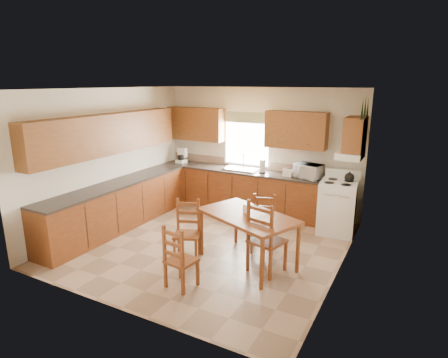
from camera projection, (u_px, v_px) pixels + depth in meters
The scene contains 35 objects.
floor at pixel (209, 244), 6.69m from camera, with size 4.50×4.50×0.00m, color tan.
ceiling at pixel (207, 89), 6.00m from camera, with size 4.50×4.50×0.00m, color brown.
wall_left at pixel (110, 158), 7.37m from camera, with size 4.50×4.50×0.00m, color white.
wall_right at pixel (344, 188), 5.32m from camera, with size 4.50×4.50×0.00m, color white.
wall_back at pixel (259, 150), 8.26m from camera, with size 4.50×4.50×0.00m, color white.
wall_front at pixel (112, 209), 4.42m from camera, with size 4.50×4.50×0.00m, color white.
lower_cab_back at pixel (238, 190), 8.41m from camera, with size 3.75×0.60×0.88m, color brown.
lower_cab_left at pixel (119, 206), 7.34m from camera, with size 0.60×3.60×0.88m, color brown.
counter_back at pixel (238, 170), 8.29m from camera, with size 3.75×0.63×0.04m, color #332A26.
counter_left at pixel (117, 184), 7.22m from camera, with size 0.63×3.60×0.04m, color #332A26.
backsplash at pixel (244, 163), 8.51m from camera, with size 3.75×0.01×0.18m, color #886D5B.
upper_cab_back_left at pixel (196, 124), 8.70m from camera, with size 1.41×0.33×0.75m, color brown.
upper_cab_back_right at pixel (296, 130), 7.60m from camera, with size 1.25×0.33×0.75m, color brown.
upper_cab_left at pixel (108, 134), 7.04m from camera, with size 0.33×3.60×0.75m, color brown.
upper_cab_stove at pixel (355, 134), 6.67m from camera, with size 0.33×0.62×0.62m, color brown.
range_hood at pixel (350, 155), 6.79m from camera, with size 0.44×0.62×0.12m, color white.
window_frame at pixel (247, 140), 8.33m from camera, with size 1.13×0.02×1.18m, color white.
window_pane at pixel (247, 140), 8.32m from camera, with size 1.05×0.01×1.10m, color white.
window_valance at pixel (247, 117), 8.17m from camera, with size 1.19×0.01×0.24m, color #435D33.
sink_basin at pixel (241, 169), 8.25m from camera, with size 0.75×0.45×0.04m, color silver.
pine_decal_a at pixel (362, 108), 6.21m from camera, with size 0.22×0.22×0.36m, color #1C4625.
pine_decal_b at pixel (365, 105), 6.47m from camera, with size 0.22×0.22×0.36m, color #1C4625.
pine_decal_c at pixel (368, 106), 6.76m from camera, with size 0.22×0.22×0.36m, color #1C4625.
stove at pixel (337, 208), 7.09m from camera, with size 0.66×0.68×0.98m, color white.
coffeemaker at pixel (181, 156), 8.95m from camera, with size 0.19×0.23×0.33m, color white.
paper_towel at pixel (262, 166), 7.96m from camera, with size 0.12×0.12×0.29m, color white.
toaster at pixel (288, 172), 7.70m from camera, with size 0.19×0.12×0.16m, color white.
microwave at pixel (309, 171), 7.50m from camera, with size 0.49×0.35×0.30m, color white.
dining_table at pixel (247, 239), 5.89m from camera, with size 1.53×0.88×0.82m, color brown.
chair_near_left at pixel (267, 236), 5.60m from camera, with size 0.48×0.45×1.13m, color brown.
chair_near_right at pixel (181, 256), 5.20m from camera, with size 0.39×0.37×0.92m, color brown.
chair_far_left at pixel (187, 231), 6.03m from camera, with size 0.40×0.39×0.96m, color brown.
chair_far_right at pixel (263, 224), 6.32m from camera, with size 0.40×0.38×0.95m, color brown.
table_paper at pixel (263, 221), 5.52m from camera, with size 0.23×0.31×0.00m, color white.
table_card at pixel (246, 209), 5.83m from camera, with size 0.10×0.02×0.13m, color white.
Camera 1 is at (3.15, -5.32, 2.82)m, focal length 30.00 mm.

